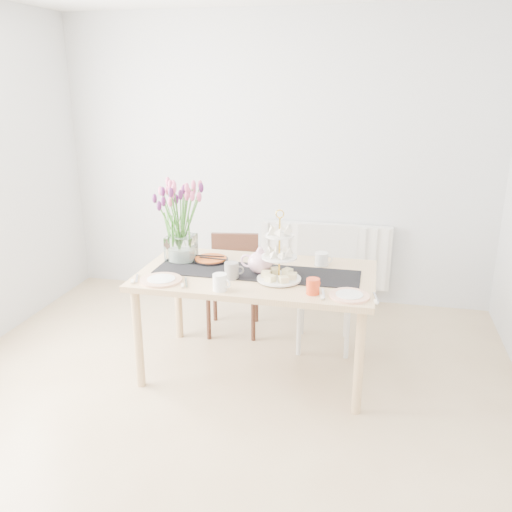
% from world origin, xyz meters
% --- Properties ---
extents(room_shell, '(4.50, 4.50, 4.50)m').
position_xyz_m(room_shell, '(0.00, 0.00, 1.30)').
color(room_shell, tan).
rests_on(room_shell, ground).
extents(radiator, '(1.20, 0.08, 0.60)m').
position_xyz_m(radiator, '(0.50, 2.19, 0.45)').
color(radiator, white).
rests_on(radiator, room_shell).
extents(dining_table, '(1.60, 0.90, 0.75)m').
position_xyz_m(dining_table, '(0.16, 0.77, 0.67)').
color(dining_table, tan).
rests_on(dining_table, ground).
extents(chair_brown, '(0.45, 0.45, 0.79)m').
position_xyz_m(chair_brown, '(-0.18, 1.44, 0.46)').
color(chair_brown, '#361A13').
rests_on(chair_brown, ground).
extents(chair_white, '(0.50, 0.50, 0.94)m').
position_xyz_m(chair_white, '(0.59, 1.34, 0.55)').
color(chair_white, silver).
rests_on(chair_white, ground).
extents(table_runner, '(1.40, 0.35, 0.01)m').
position_xyz_m(table_runner, '(0.16, 0.77, 0.75)').
color(table_runner, black).
rests_on(table_runner, dining_table).
extents(tulip_vase, '(0.70, 0.70, 0.60)m').
position_xyz_m(tulip_vase, '(-0.42, 0.89, 1.14)').
color(tulip_vase, silver).
rests_on(tulip_vase, dining_table).
extents(cake_stand, '(0.29, 0.29, 0.43)m').
position_xyz_m(cake_stand, '(0.34, 0.65, 0.87)').
color(cake_stand, gold).
rests_on(cake_stand, dining_table).
extents(teapot, '(0.29, 0.25, 0.18)m').
position_xyz_m(teapot, '(0.19, 0.75, 0.83)').
color(teapot, silver).
rests_on(teapot, dining_table).
extents(cream_jug, '(0.10, 0.10, 0.09)m').
position_xyz_m(cream_jug, '(0.58, 1.02, 0.80)').
color(cream_jug, silver).
rests_on(cream_jug, dining_table).
extents(tart_tin, '(0.25, 0.25, 0.03)m').
position_xyz_m(tart_tin, '(-0.21, 0.92, 0.76)').
color(tart_tin, black).
rests_on(tart_tin, dining_table).
extents(mug_grey, '(0.12, 0.12, 0.11)m').
position_xyz_m(mug_grey, '(0.03, 0.62, 0.81)').
color(mug_grey, slate).
rests_on(mug_grey, dining_table).
extents(mug_white, '(0.11, 0.11, 0.11)m').
position_xyz_m(mug_white, '(0.01, 0.40, 0.80)').
color(mug_white, white).
rests_on(mug_white, dining_table).
extents(mug_orange, '(0.11, 0.11, 0.10)m').
position_xyz_m(mug_orange, '(0.59, 0.47, 0.80)').
color(mug_orange, red).
rests_on(mug_orange, dining_table).
extents(plate_left, '(0.36, 0.36, 0.01)m').
position_xyz_m(plate_left, '(-0.41, 0.47, 0.76)').
color(plate_left, silver).
rests_on(plate_left, dining_table).
extents(plate_right, '(0.28, 0.28, 0.01)m').
position_xyz_m(plate_right, '(0.81, 0.47, 0.76)').
color(plate_right, white).
rests_on(plate_right, dining_table).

